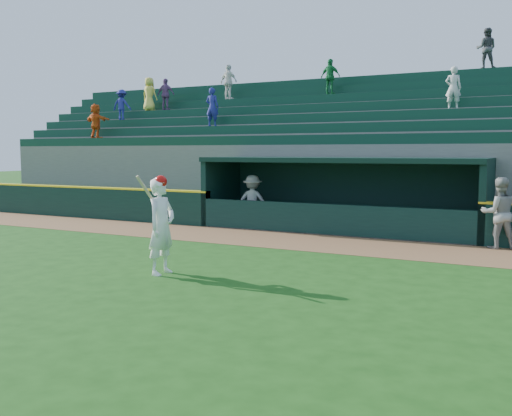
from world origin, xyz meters
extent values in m
plane|color=#194711|center=(0.00, 0.00, 0.00)|extent=(120.00, 120.00, 0.00)
cube|color=brown|center=(0.00, 4.90, 0.01)|extent=(40.00, 3.00, 0.01)
cube|color=black|center=(-12.25, 6.55, 0.60)|extent=(15.50, 0.30, 1.20)
cube|color=yellow|center=(-12.25, 6.55, 1.23)|extent=(15.50, 0.32, 0.06)
imported|color=#989793|center=(5.05, 6.27, 0.98)|extent=(1.15, 1.02, 1.96)
imported|color=#A4A49E|center=(-3.04, 7.18, 0.92)|extent=(1.32, 0.98, 1.83)
cube|color=slate|center=(0.00, 7.70, 0.02)|extent=(9.00, 2.60, 0.04)
cube|color=black|center=(-4.60, 7.70, 1.15)|extent=(0.20, 2.60, 2.30)
cube|color=black|center=(4.60, 7.70, 1.15)|extent=(0.20, 2.60, 2.30)
cube|color=black|center=(0.00, 9.00, 1.15)|extent=(9.40, 0.20, 2.30)
cube|color=black|center=(0.00, 7.70, 2.38)|extent=(9.40, 2.80, 0.16)
cube|color=black|center=(0.00, 6.48, 0.50)|extent=(9.00, 0.16, 1.00)
cube|color=brown|center=(0.00, 8.50, 0.25)|extent=(8.40, 0.45, 0.10)
cube|color=slate|center=(0.00, 9.53, 1.46)|extent=(34.00, 0.85, 2.91)
cube|color=#0F3828|center=(0.00, 9.41, 3.09)|extent=(34.00, 0.60, 0.36)
cube|color=slate|center=(0.00, 10.38, 1.68)|extent=(34.00, 0.85, 3.36)
cube|color=#0F3828|center=(0.00, 10.26, 3.54)|extent=(34.00, 0.60, 0.36)
cube|color=slate|center=(0.00, 11.22, 1.91)|extent=(34.00, 0.85, 3.81)
cube|color=#0F3828|center=(0.00, 11.11, 3.99)|extent=(34.00, 0.60, 0.36)
cube|color=slate|center=(0.00, 12.07, 2.13)|extent=(34.00, 0.85, 4.26)
cube|color=#0F3828|center=(0.00, 11.96, 4.44)|extent=(34.00, 0.60, 0.36)
cube|color=slate|center=(0.00, 12.93, 2.35)|extent=(34.00, 0.85, 4.71)
cube|color=#0F3828|center=(0.00, 12.81, 4.89)|extent=(34.00, 0.60, 0.36)
cube|color=slate|center=(0.00, 13.78, 2.58)|extent=(34.00, 0.85, 5.16)
cube|color=#0F3828|center=(0.00, 13.66, 5.34)|extent=(34.00, 0.60, 0.36)
cube|color=slate|center=(0.00, 14.62, 2.80)|extent=(34.00, 0.85, 5.61)
cube|color=#0F3828|center=(0.00, 14.51, 5.79)|extent=(34.00, 0.60, 0.36)
cube|color=slate|center=(0.00, 15.20, 2.80)|extent=(34.50, 0.30, 5.61)
imported|color=white|center=(-7.28, 12.83, 5.88)|extent=(1.01, 0.57, 1.62)
imported|color=navy|center=(-6.61, 10.28, 4.53)|extent=(0.61, 0.41, 1.62)
imported|color=#454545|center=(3.71, 14.53, 6.78)|extent=(0.81, 0.64, 1.62)
imported|color=#E9D452|center=(-11.24, 11.97, 5.43)|extent=(0.80, 0.53, 1.62)
imported|color=#855089|center=(-10.26, 11.97, 5.37)|extent=(0.92, 0.47, 1.51)
imported|color=#DC5518|center=(-12.33, 9.43, 4.05)|extent=(1.49, 0.64, 1.56)
imported|color=silver|center=(3.01, 11.12, 4.93)|extent=(0.59, 0.43, 1.52)
imported|color=navy|center=(-12.25, 11.12, 4.90)|extent=(1.02, 0.70, 1.45)
imported|color=#1C7F3D|center=(-2.28, 12.83, 5.83)|extent=(0.92, 0.47, 1.51)
imported|color=white|center=(-1.14, -0.63, 1.04)|extent=(0.51, 0.77, 2.09)
sphere|color=red|center=(-1.14, -0.63, 2.02)|extent=(0.27, 0.27, 0.27)
cylinder|color=tan|center=(-1.32, -0.85, 1.79)|extent=(0.31, 0.45, 0.76)
camera|label=1|loc=(6.31, -10.51, 2.65)|focal=40.00mm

